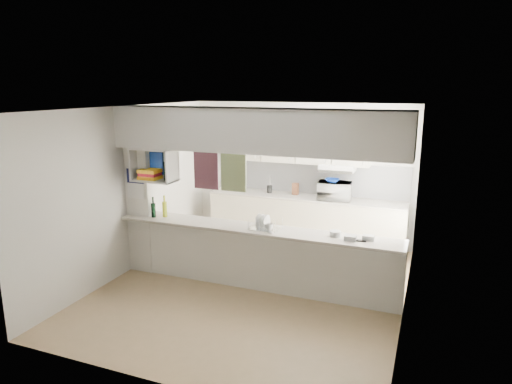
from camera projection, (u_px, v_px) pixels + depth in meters
The scene contains 16 objects.
floor at pixel (253, 287), 6.70m from camera, with size 4.80×4.80×0.00m, color tan.
ceiling at pixel (253, 108), 6.11m from camera, with size 4.80×4.80×0.00m, color white.
wall_back at pixel (300, 173), 8.58m from camera, with size 4.20×4.20×0.00m, color silver.
wall_left at pixel (129, 190), 7.15m from camera, with size 4.80×4.80×0.00m, color silver.
wall_right at pixel (410, 217), 5.66m from camera, with size 4.80×4.80×0.00m, color silver.
servery_partition at pixel (242, 176), 6.39m from camera, with size 4.20×0.50×2.60m.
cubby_shelf at pixel (154, 167), 6.81m from camera, with size 0.65×0.35×0.50m.
kitchen_run at pixel (304, 201), 8.39m from camera, with size 3.60×0.63×2.24m.
microwave at pixel (335, 191), 8.06m from camera, with size 0.58×0.39×0.32m, color white.
bowl at pixel (332, 181), 8.00m from camera, with size 0.25×0.25×0.06m, color navy.
dish_rack at pixel (265, 223), 6.40m from camera, with size 0.44×0.35×0.22m.
cup at pixel (269, 227), 6.32m from camera, with size 0.12×0.12×0.09m, color white.
wine_bottles at pixel (159, 209), 6.99m from camera, with size 0.22×0.15×0.34m.
plastic_tubs at pixel (349, 236), 6.02m from camera, with size 0.59×0.23×0.08m.
utensil_jar at pixel (269, 189), 8.61m from camera, with size 0.10×0.10×0.14m, color black.
knife_block at pixel (295, 189), 8.45m from camera, with size 0.11×0.09×0.22m, color brown.
Camera 1 is at (2.30, -5.77, 2.88)m, focal length 32.00 mm.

